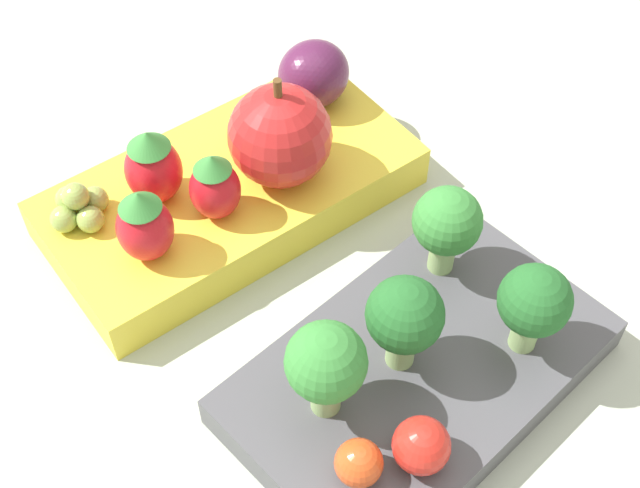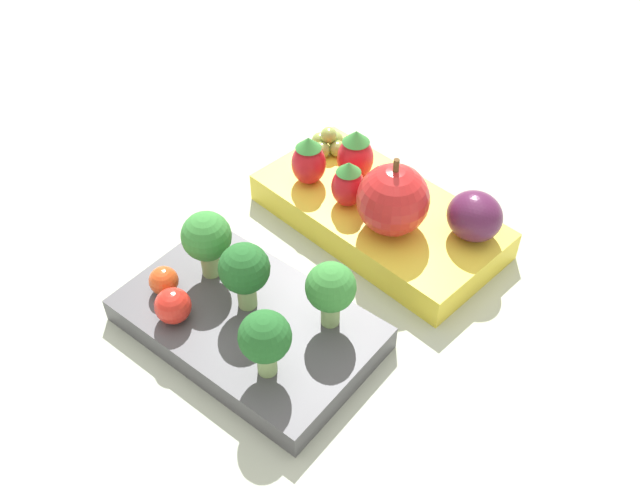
% 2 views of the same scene
% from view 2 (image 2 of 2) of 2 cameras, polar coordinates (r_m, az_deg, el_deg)
% --- Properties ---
extents(ground_plane, '(4.00, 4.00, 0.00)m').
position_cam_2_polar(ground_plane, '(0.58, -0.44, -2.22)').
color(ground_plane, '#ADB7A3').
extents(bento_box_savoury, '(0.19, 0.12, 0.02)m').
position_cam_2_polar(bento_box_savoury, '(0.53, -5.46, -6.56)').
color(bento_box_savoury, '#4C4C51').
rests_on(bento_box_savoury, ground_plane).
extents(bento_box_fruit, '(0.22, 0.13, 0.03)m').
position_cam_2_polar(bento_box_fruit, '(0.61, 4.72, 2.28)').
color(bento_box_fruit, yellow).
rests_on(bento_box_fruit, ground_plane).
extents(broccoli_floret_0, '(0.04, 0.04, 0.06)m').
position_cam_2_polar(broccoli_floret_0, '(0.53, -9.05, 0.45)').
color(broccoli_floret_0, '#93B770').
rests_on(broccoli_floret_0, bento_box_savoury).
extents(broccoli_floret_1, '(0.04, 0.04, 0.05)m').
position_cam_2_polar(broccoli_floret_1, '(0.46, -4.42, -7.56)').
color(broccoli_floret_1, '#93B770').
rests_on(broccoli_floret_1, bento_box_savoury).
extents(broccoli_floret_2, '(0.04, 0.04, 0.06)m').
position_cam_2_polar(broccoli_floret_2, '(0.50, -6.06, -2.12)').
color(broccoli_floret_2, '#93B770').
rests_on(broccoli_floret_2, bento_box_savoury).
extents(broccoli_floret_3, '(0.04, 0.04, 0.05)m').
position_cam_2_polar(broccoli_floret_3, '(0.49, 0.86, -3.62)').
color(broccoli_floret_3, '#93B770').
rests_on(broccoli_floret_3, bento_box_savoury).
extents(cherry_tomato_0, '(0.02, 0.02, 0.02)m').
position_cam_2_polar(cherry_tomato_0, '(0.54, -12.39, -2.89)').
color(cherry_tomato_0, '#DB4C1E').
rests_on(cherry_tomato_0, bento_box_savoury).
extents(cherry_tomato_1, '(0.03, 0.03, 0.03)m').
position_cam_2_polar(cherry_tomato_1, '(0.52, -11.69, -4.87)').
color(cherry_tomato_1, red).
rests_on(cherry_tomato_1, bento_box_savoury).
extents(apple, '(0.06, 0.06, 0.07)m').
position_cam_2_polar(apple, '(0.56, 5.86, 3.54)').
color(apple, red).
rests_on(apple, bento_box_fruit).
extents(strawberry_0, '(0.03, 0.03, 0.04)m').
position_cam_2_polar(strawberry_0, '(0.58, 2.26, 4.81)').
color(strawberry_0, red).
rests_on(strawberry_0, bento_box_fruit).
extents(strawberry_1, '(0.03, 0.03, 0.05)m').
position_cam_2_polar(strawberry_1, '(0.61, 2.85, 7.09)').
color(strawberry_1, red).
rests_on(strawberry_1, bento_box_fruit).
extents(strawberry_2, '(0.03, 0.03, 0.05)m').
position_cam_2_polar(strawberry_2, '(0.60, -0.92, 6.68)').
color(strawberry_2, red).
rests_on(strawberry_2, bento_box_fruit).
extents(plum, '(0.04, 0.04, 0.04)m').
position_cam_2_polar(plum, '(0.57, 12.27, 2.19)').
color(plum, '#511E42').
rests_on(plum, bento_box_fruit).
extents(grape_cluster, '(0.03, 0.03, 0.03)m').
position_cam_2_polar(grape_cluster, '(0.65, 0.70, 8.11)').
color(grape_cluster, '#8EA84C').
rests_on(grape_cluster, bento_box_fruit).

